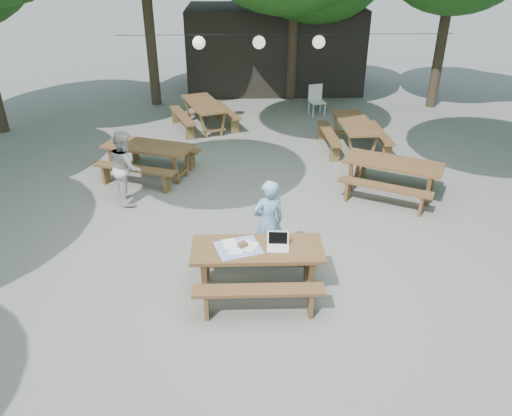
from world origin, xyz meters
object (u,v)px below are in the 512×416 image
object	(u,v)px
main_picnic_table	(257,267)
second_person	(126,167)
picnic_table_nw	(149,160)
woman	(268,223)
plastic_chair	(317,106)

from	to	relation	value
main_picnic_table	second_person	distance (m)	4.00
main_picnic_table	second_person	size ratio (longest dim) A/B	1.31
picnic_table_nw	second_person	bearing A→B (deg)	-81.34
woman	second_person	distance (m)	3.61
main_picnic_table	woman	bearing A→B (deg)	74.40
main_picnic_table	picnic_table_nw	xyz separation A→B (m)	(-2.34, 4.29, 0.00)
main_picnic_table	picnic_table_nw	distance (m)	4.88
plastic_chair	picnic_table_nw	bearing A→B (deg)	-148.85
picnic_table_nw	woman	distance (m)	4.39
plastic_chair	woman	bearing A→B (deg)	-117.04
second_person	picnic_table_nw	bearing A→B (deg)	-29.64
main_picnic_table	woman	world-z (taller)	woman
second_person	woman	bearing A→B (deg)	-148.52
picnic_table_nw	plastic_chair	bearing A→B (deg)	64.14
second_person	plastic_chair	world-z (taller)	second_person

